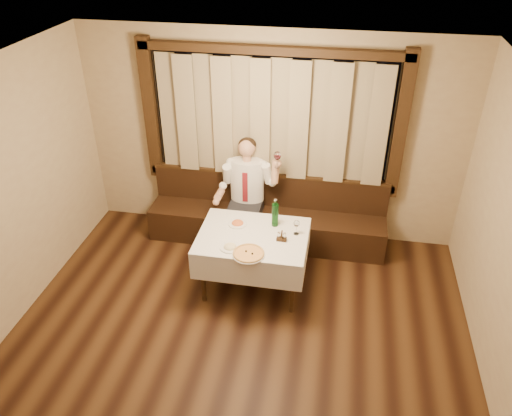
% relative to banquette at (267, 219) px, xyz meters
% --- Properties ---
extents(room, '(5.01, 6.01, 2.81)m').
position_rel_banquette_xyz_m(room, '(-0.00, -1.75, 1.19)').
color(room, black).
rests_on(room, ground).
extents(banquette, '(3.20, 0.61, 0.94)m').
position_rel_banquette_xyz_m(banquette, '(0.00, 0.00, 0.00)').
color(banquette, black).
rests_on(banquette, ground).
extents(dining_table, '(1.27, 0.97, 0.76)m').
position_rel_banquette_xyz_m(dining_table, '(0.00, -1.02, 0.34)').
color(dining_table, black).
rests_on(dining_table, ground).
extents(pizza, '(0.37, 0.37, 0.04)m').
position_rel_banquette_xyz_m(pizza, '(0.02, -1.40, 0.46)').
color(pizza, white).
rests_on(pizza, dining_table).
extents(pasta_red, '(0.23, 0.23, 0.08)m').
position_rel_banquette_xyz_m(pasta_red, '(-0.22, -0.84, 0.48)').
color(pasta_red, white).
rests_on(pasta_red, dining_table).
extents(pasta_cream, '(0.23, 0.23, 0.08)m').
position_rel_banquette_xyz_m(pasta_cream, '(-0.20, -1.32, 0.48)').
color(pasta_cream, white).
rests_on(pasta_cream, dining_table).
extents(green_bottle, '(0.08, 0.08, 0.36)m').
position_rel_banquette_xyz_m(green_bottle, '(0.22, -0.78, 0.60)').
color(green_bottle, '#104D16').
rests_on(green_bottle, dining_table).
extents(table_wine_glass, '(0.07, 0.07, 0.19)m').
position_rel_banquette_xyz_m(table_wine_glass, '(0.49, -0.91, 0.58)').
color(table_wine_glass, white).
rests_on(table_wine_glass, dining_table).
extents(cruet_caddy, '(0.12, 0.06, 0.12)m').
position_rel_banquette_xyz_m(cruet_caddy, '(0.34, -1.07, 0.49)').
color(cruet_caddy, black).
rests_on(cruet_caddy, dining_table).
extents(seated_man, '(0.84, 0.63, 1.49)m').
position_rel_banquette_xyz_m(seated_man, '(-0.26, -0.09, 0.55)').
color(seated_man, black).
rests_on(seated_man, ground).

